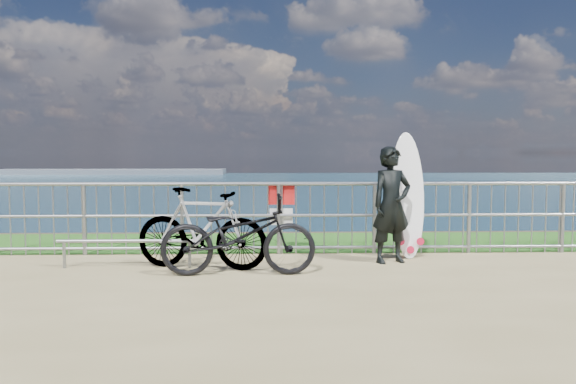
{
  "coord_description": "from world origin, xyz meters",
  "views": [
    {
      "loc": [
        -0.62,
        -7.09,
        1.58
      ],
      "look_at": [
        -0.37,
        1.2,
        1.0
      ],
      "focal_mm": 35.0,
      "sensor_mm": 36.0,
      "label": 1
    }
  ],
  "objects_px": {
    "surfer": "(392,205)",
    "bicycle_far": "(201,228)",
    "bicycle_near": "(238,235)",
    "surfboard": "(408,199)"
  },
  "relations": [
    {
      "from": "surfboard",
      "to": "bicycle_near",
      "type": "height_order",
      "value": "surfboard"
    },
    {
      "from": "bicycle_near",
      "to": "surfer",
      "type": "bearing_deg",
      "value": -72.18
    },
    {
      "from": "bicycle_far",
      "to": "surfboard",
      "type": "bearing_deg",
      "value": -61.34
    },
    {
      "from": "surfer",
      "to": "bicycle_far",
      "type": "distance_m",
      "value": 2.71
    },
    {
      "from": "surfer",
      "to": "surfboard",
      "type": "bearing_deg",
      "value": 31.91
    },
    {
      "from": "bicycle_near",
      "to": "bicycle_far",
      "type": "height_order",
      "value": "bicycle_far"
    },
    {
      "from": "surfer",
      "to": "bicycle_near",
      "type": "distance_m",
      "value": 2.31
    },
    {
      "from": "surfboard",
      "to": "bicycle_near",
      "type": "relative_size",
      "value": 0.96
    },
    {
      "from": "surfboard",
      "to": "bicycle_near",
      "type": "distance_m",
      "value": 2.78
    },
    {
      "from": "surfer",
      "to": "bicycle_near",
      "type": "height_order",
      "value": "surfer"
    }
  ]
}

